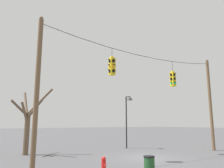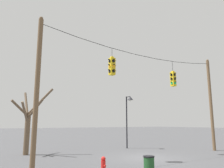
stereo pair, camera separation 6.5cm
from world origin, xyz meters
name	(u,v)px [view 1 (the left image)]	position (x,y,z in m)	size (l,w,h in m)	color
ground_plane	(147,158)	(0.00, 0.00, 0.00)	(200.00, 200.00, 0.00)	#4C4C4F
utility_pole_left	(37,89)	(-7.66, -0.17, 4.09)	(0.26, 0.26, 8.21)	brown
utility_pole_right	(210,103)	(7.66, -0.17, 4.09)	(0.26, 0.26, 8.21)	brown
span_wire	(145,54)	(0.00, -0.17, 7.39)	(15.31, 0.03, 0.64)	black
traffic_light_near_left_pole	(112,66)	(-2.94, -0.17, 6.02)	(0.58, 0.58, 1.83)	yellow
traffic_light_over_intersection	(173,79)	(2.86, -0.17, 5.81)	(0.58, 0.58, 2.04)	yellow
street_lamp	(129,107)	(2.29, 4.95, 3.85)	(0.55, 0.94, 4.92)	black
bare_tree	(28,122)	(-6.67, 5.86, 2.42)	(3.10, 3.43, 5.10)	brown
fire_hydrant	(104,165)	(-4.86, -2.38, 0.38)	(0.22, 0.30, 0.75)	red
trash_bin	(149,165)	(-3.30, -3.88, 0.43)	(0.53, 0.53, 0.84)	#1E4C23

